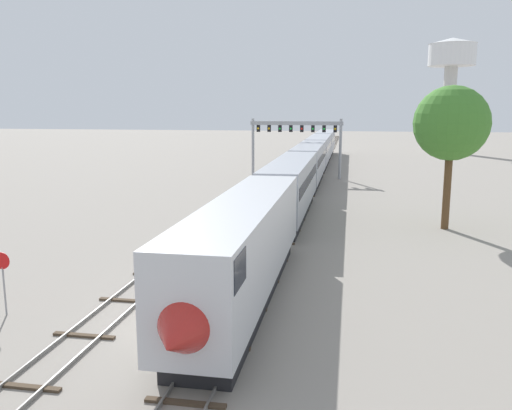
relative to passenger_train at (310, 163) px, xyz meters
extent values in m
plane|color=gray|center=(-2.00, -43.00, -2.61)|extent=(400.00, 400.00, 0.00)
cube|color=slate|center=(-0.72, 17.00, -2.53)|extent=(0.07, 200.00, 0.16)
cube|color=slate|center=(0.72, 17.00, -2.53)|extent=(0.07, 200.00, 0.16)
cube|color=#473828|center=(0.00, -49.00, -2.56)|extent=(2.60, 0.24, 0.10)
cube|color=#473828|center=(0.00, -45.00, -2.56)|extent=(2.60, 0.24, 0.10)
cube|color=#473828|center=(0.00, -41.00, -2.56)|extent=(2.60, 0.24, 0.10)
cube|color=#473828|center=(0.00, -37.00, -2.56)|extent=(2.60, 0.24, 0.10)
cube|color=#473828|center=(0.00, -33.00, -2.56)|extent=(2.60, 0.24, 0.10)
cube|color=#473828|center=(0.00, -29.00, -2.56)|extent=(2.60, 0.24, 0.10)
cube|color=#473828|center=(0.00, -25.00, -2.56)|extent=(2.60, 0.24, 0.10)
cube|color=#473828|center=(0.00, -21.00, -2.56)|extent=(2.60, 0.24, 0.10)
cube|color=#473828|center=(0.00, -17.00, -2.56)|extent=(2.60, 0.24, 0.10)
cube|color=#473828|center=(0.00, -13.00, -2.56)|extent=(2.60, 0.24, 0.10)
cube|color=#473828|center=(0.00, -9.00, -2.56)|extent=(2.60, 0.24, 0.10)
cube|color=#473828|center=(0.00, -5.00, -2.56)|extent=(2.60, 0.24, 0.10)
cube|color=#473828|center=(0.00, -1.00, -2.56)|extent=(2.60, 0.24, 0.10)
cube|color=#473828|center=(0.00, 3.00, -2.56)|extent=(2.60, 0.24, 0.10)
cube|color=#473828|center=(0.00, 7.00, -2.56)|extent=(2.60, 0.24, 0.10)
cube|color=#473828|center=(0.00, 11.00, -2.56)|extent=(2.60, 0.24, 0.10)
cube|color=#473828|center=(0.00, 15.00, -2.56)|extent=(2.60, 0.24, 0.10)
cube|color=#473828|center=(0.00, 19.00, -2.56)|extent=(2.60, 0.24, 0.10)
cube|color=#473828|center=(0.00, 23.00, -2.56)|extent=(2.60, 0.24, 0.10)
cube|color=#473828|center=(0.00, 27.00, -2.56)|extent=(2.60, 0.24, 0.10)
cube|color=#473828|center=(0.00, 31.00, -2.56)|extent=(2.60, 0.24, 0.10)
cube|color=#473828|center=(0.00, 35.00, -2.56)|extent=(2.60, 0.24, 0.10)
cube|color=#473828|center=(0.00, 39.00, -2.56)|extent=(2.60, 0.24, 0.10)
cube|color=#473828|center=(0.00, 43.00, -2.56)|extent=(2.60, 0.24, 0.10)
cube|color=#473828|center=(0.00, 47.00, -2.56)|extent=(2.60, 0.24, 0.10)
cube|color=#473828|center=(0.00, 51.00, -2.56)|extent=(2.60, 0.24, 0.10)
cube|color=#473828|center=(0.00, 55.00, -2.56)|extent=(2.60, 0.24, 0.10)
cube|color=#473828|center=(0.00, 59.00, -2.56)|extent=(2.60, 0.24, 0.10)
cube|color=#473828|center=(0.00, 63.00, -2.56)|extent=(2.60, 0.24, 0.10)
cube|color=#473828|center=(0.00, 67.00, -2.56)|extent=(2.60, 0.24, 0.10)
cube|color=#473828|center=(0.00, 71.00, -2.56)|extent=(2.60, 0.24, 0.10)
cube|color=#473828|center=(0.00, 75.00, -2.56)|extent=(2.60, 0.24, 0.10)
cube|color=#473828|center=(0.00, 79.00, -2.56)|extent=(2.60, 0.24, 0.10)
cube|color=#473828|center=(0.00, 83.00, -2.56)|extent=(2.60, 0.24, 0.10)
cube|color=#473828|center=(0.00, 87.00, -2.56)|extent=(2.60, 0.24, 0.10)
cube|color=#473828|center=(0.00, 91.00, -2.56)|extent=(2.60, 0.24, 0.10)
cube|color=#473828|center=(0.00, 95.00, -2.56)|extent=(2.60, 0.24, 0.10)
cube|color=#473828|center=(0.00, 99.00, -2.56)|extent=(2.60, 0.24, 0.10)
cube|color=#473828|center=(0.00, 103.00, -2.56)|extent=(2.60, 0.24, 0.10)
cube|color=#473828|center=(0.00, 107.00, -2.56)|extent=(2.60, 0.24, 0.10)
cube|color=#473828|center=(0.00, 111.00, -2.56)|extent=(2.60, 0.24, 0.10)
cube|color=#473828|center=(0.00, 115.00, -2.56)|extent=(2.60, 0.24, 0.10)
cube|color=slate|center=(-6.22, -3.00, -2.53)|extent=(0.07, 160.00, 0.16)
cube|color=slate|center=(-4.78, -3.00, -2.53)|extent=(0.07, 160.00, 0.16)
cube|color=#473828|center=(-5.50, -49.00, -2.56)|extent=(2.60, 0.24, 0.10)
cube|color=#473828|center=(-5.50, -45.00, -2.56)|extent=(2.60, 0.24, 0.10)
cube|color=#473828|center=(-5.50, -41.00, -2.56)|extent=(2.60, 0.24, 0.10)
cube|color=#473828|center=(-5.50, -37.00, -2.56)|extent=(2.60, 0.24, 0.10)
cube|color=#473828|center=(-5.50, -33.00, -2.56)|extent=(2.60, 0.24, 0.10)
cube|color=#473828|center=(-5.50, -29.00, -2.56)|extent=(2.60, 0.24, 0.10)
cube|color=#473828|center=(-5.50, -25.00, -2.56)|extent=(2.60, 0.24, 0.10)
cube|color=#473828|center=(-5.50, -21.00, -2.56)|extent=(2.60, 0.24, 0.10)
cube|color=#473828|center=(-5.50, -17.00, -2.56)|extent=(2.60, 0.24, 0.10)
cube|color=#473828|center=(-5.50, -13.00, -2.56)|extent=(2.60, 0.24, 0.10)
cube|color=#473828|center=(-5.50, -9.00, -2.56)|extent=(2.60, 0.24, 0.10)
cube|color=#473828|center=(-5.50, -5.00, -2.56)|extent=(2.60, 0.24, 0.10)
cube|color=#473828|center=(-5.50, -1.00, -2.56)|extent=(2.60, 0.24, 0.10)
cube|color=#473828|center=(-5.50, 3.00, -2.56)|extent=(2.60, 0.24, 0.10)
cube|color=#473828|center=(-5.50, 7.00, -2.56)|extent=(2.60, 0.24, 0.10)
cube|color=#473828|center=(-5.50, 11.00, -2.56)|extent=(2.60, 0.24, 0.10)
cube|color=#473828|center=(-5.50, 15.00, -2.56)|extent=(2.60, 0.24, 0.10)
cube|color=#473828|center=(-5.50, 19.00, -2.56)|extent=(2.60, 0.24, 0.10)
cube|color=#473828|center=(-5.50, 23.00, -2.56)|extent=(2.60, 0.24, 0.10)
cube|color=#473828|center=(-5.50, 27.00, -2.56)|extent=(2.60, 0.24, 0.10)
cube|color=#473828|center=(-5.50, 31.00, -2.56)|extent=(2.60, 0.24, 0.10)
cube|color=#473828|center=(-5.50, 35.00, -2.56)|extent=(2.60, 0.24, 0.10)
cube|color=#473828|center=(-5.50, 39.00, -2.56)|extent=(2.60, 0.24, 0.10)
cube|color=#473828|center=(-5.50, 43.00, -2.56)|extent=(2.60, 0.24, 0.10)
cube|color=#473828|center=(-5.50, 47.00, -2.56)|extent=(2.60, 0.24, 0.10)
cube|color=#473828|center=(-5.50, 51.00, -2.56)|extent=(2.60, 0.24, 0.10)
cube|color=#473828|center=(-5.50, 55.00, -2.56)|extent=(2.60, 0.24, 0.10)
cube|color=#473828|center=(-5.50, 59.00, -2.56)|extent=(2.60, 0.24, 0.10)
cube|color=#473828|center=(-5.50, 63.00, -2.56)|extent=(2.60, 0.24, 0.10)
cube|color=#473828|center=(-5.50, 67.00, -2.56)|extent=(2.60, 0.24, 0.10)
cube|color=#473828|center=(-5.50, 71.00, -2.56)|extent=(2.60, 0.24, 0.10)
cube|color=#473828|center=(-5.50, 75.00, -2.56)|extent=(2.60, 0.24, 0.10)
cube|color=silver|center=(0.00, -39.67, 0.29)|extent=(3.00, 18.66, 3.80)
cone|color=#B2231E|center=(0.00, -49.20, -0.11)|extent=(2.88, 2.60, 2.88)
cube|color=black|center=(0.00, -47.80, 1.43)|extent=(3.04, 1.80, 1.10)
cube|color=black|center=(0.00, -39.67, -2.11)|extent=(2.52, 16.80, 1.00)
cube|color=#9EA3AD|center=(0.00, -20.01, 0.29)|extent=(3.00, 18.66, 3.80)
cube|color=black|center=(0.00, -20.01, 0.69)|extent=(3.04, 17.17, 0.90)
cube|color=black|center=(0.00, -20.01, -2.11)|extent=(2.52, 16.80, 1.00)
cube|color=#9EA3AD|center=(0.00, -0.34, 0.29)|extent=(3.00, 18.66, 3.80)
cube|color=black|center=(0.00, -0.34, 0.69)|extent=(3.04, 17.17, 0.90)
cube|color=black|center=(0.00, -0.34, -2.11)|extent=(2.52, 16.80, 1.00)
cube|color=#9EA3AD|center=(0.00, 19.32, 0.29)|extent=(3.00, 18.66, 3.80)
cube|color=black|center=(0.00, 19.32, 0.69)|extent=(3.04, 17.17, 0.90)
cube|color=black|center=(0.00, 19.32, -2.11)|extent=(2.52, 16.80, 1.00)
cube|color=#9EA3AD|center=(0.00, 38.99, 0.29)|extent=(3.00, 18.66, 3.80)
cube|color=black|center=(0.00, 38.99, 0.69)|extent=(3.04, 17.17, 0.90)
cube|color=black|center=(0.00, 38.99, -2.11)|extent=(2.52, 16.80, 1.00)
cylinder|color=#999BA0|center=(-8.00, 5.83, 1.27)|extent=(0.36, 0.36, 7.76)
cylinder|color=#999BA0|center=(3.50, 5.83, 1.27)|extent=(0.36, 0.36, 7.76)
cube|color=#999BA0|center=(-2.25, 5.83, 4.55)|extent=(12.10, 0.36, 0.50)
cube|color=black|center=(-7.28, 5.88, 3.85)|extent=(0.44, 0.32, 0.90)
sphere|color=yellow|center=(-7.28, 5.69, 3.85)|extent=(0.28, 0.28, 0.28)
cube|color=black|center=(-5.84, 5.88, 3.85)|extent=(0.44, 0.32, 0.90)
sphere|color=yellow|center=(-5.84, 5.69, 3.85)|extent=(0.28, 0.28, 0.28)
cube|color=black|center=(-4.41, 5.88, 3.85)|extent=(0.44, 0.32, 0.90)
sphere|color=green|center=(-4.41, 5.69, 3.85)|extent=(0.28, 0.28, 0.28)
cube|color=black|center=(-2.97, 5.88, 3.85)|extent=(0.44, 0.32, 0.90)
sphere|color=green|center=(-2.97, 5.69, 3.85)|extent=(0.28, 0.28, 0.28)
cube|color=black|center=(-1.53, 5.88, 3.85)|extent=(0.44, 0.32, 0.90)
sphere|color=red|center=(-1.53, 5.69, 3.85)|extent=(0.28, 0.28, 0.28)
cube|color=black|center=(-0.09, 5.88, 3.85)|extent=(0.44, 0.32, 0.90)
sphere|color=green|center=(-0.09, 5.69, 3.85)|extent=(0.28, 0.28, 0.28)
cube|color=black|center=(1.34, 5.88, 3.85)|extent=(0.44, 0.32, 0.90)
sphere|color=green|center=(1.34, 5.69, 3.85)|extent=(0.28, 0.28, 0.28)
cube|color=black|center=(2.78, 5.88, 3.85)|extent=(0.44, 0.32, 0.90)
sphere|color=yellow|center=(2.78, 5.69, 3.85)|extent=(0.28, 0.28, 0.28)
cylinder|color=beige|center=(24.55, 52.77, 6.20)|extent=(2.60, 2.60, 17.62)
cylinder|color=white|center=(24.55, 52.77, 17.19)|extent=(9.33, 9.33, 4.37)
cone|color=white|center=(24.55, 52.77, 19.98)|extent=(9.52, 9.52, 1.20)
cylinder|color=gray|center=(-10.00, -43.50, -1.51)|extent=(0.08, 0.08, 2.20)
cylinder|color=red|center=(-10.00, -43.52, -0.11)|extent=(0.76, 0.03, 0.76)
cylinder|color=brown|center=(12.04, -22.21, 0.41)|extent=(0.56, 0.56, 6.03)
sphere|color=#427F2D|center=(12.04, -22.21, 5.35)|extent=(5.51, 5.51, 5.51)
camera|label=1|loc=(4.78, -63.27, 6.39)|focal=36.95mm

